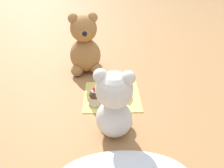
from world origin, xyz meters
TOP-DOWN VIEW (x-y plane):
  - ground_plane at (0.00, 0.00)m, footprint 4.00×4.00m
  - knitted_placemat at (0.00, 0.00)m, footprint 0.21×0.20m
  - teddy_bear_cream at (0.00, 0.19)m, footprint 0.12×0.12m
  - teddy_bear_tan at (0.11, -0.20)m, footprint 0.15×0.14m
  - cupcake_near_cream_bear at (0.06, 0.05)m, footprint 0.05×0.05m
  - saucer_plate at (-0.04, -0.02)m, footprint 0.09×0.09m
  - cupcake_near_tan_bear at (-0.04, -0.02)m, footprint 0.06×0.06m

SIDE VIEW (x-z plane):
  - ground_plane at x=0.00m, z-range 0.00..0.00m
  - knitted_placemat at x=0.00m, z-range 0.00..0.01m
  - saucer_plate at x=-0.04m, z-range 0.01..0.01m
  - cupcake_near_cream_bear at x=0.06m, z-range 0.00..0.07m
  - cupcake_near_tan_bear at x=-0.04m, z-range 0.00..0.07m
  - teddy_bear_cream at x=0.00m, z-range 0.00..0.22m
  - teddy_bear_tan at x=0.11m, z-range -0.01..0.25m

